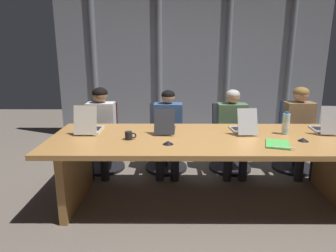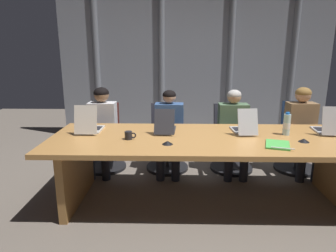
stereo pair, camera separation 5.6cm
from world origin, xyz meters
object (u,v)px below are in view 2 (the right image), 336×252
at_px(laptop_left_end, 90,126).
at_px(office_chair_left_mid, 167,145).
at_px(office_chair_left_end, 104,144).
at_px(person_left_end, 101,125).
at_px(spiral_notepad, 278,145).
at_px(person_left_mid, 169,127).
at_px(office_chair_center, 231,145).
at_px(laptop_center, 244,128).
at_px(office_chair_right_mid, 297,145).
at_px(laptop_right_mid, 327,128).
at_px(person_right_mid, 303,125).
at_px(conference_mic_middle, 304,140).
at_px(person_center, 234,127).
at_px(coffee_mug_near, 129,135).
at_px(laptop_left_mid, 165,127).
at_px(conference_mic_left_side, 167,143).
at_px(water_bottle_primary, 287,125).

xyz_separation_m(laptop_left_end, office_chair_left_mid, (0.86, 0.82, -0.47)).
distance_m(office_chair_left_end, person_left_end, 0.36).
bearing_deg(spiral_notepad, person_left_mid, 151.16).
relative_size(office_chair_left_mid, office_chair_center, 1.00).
height_order(laptop_center, office_chair_center, laptop_center).
bearing_deg(person_left_mid, office_chair_right_mid, 96.46).
relative_size(laptop_right_mid, person_left_mid, 0.37).
height_order(laptop_center, office_chair_left_end, laptop_center).
xyz_separation_m(person_right_mid, conference_mic_middle, (-0.41, -1.01, 0.10)).
bearing_deg(laptop_center, person_right_mid, -59.28).
xyz_separation_m(office_chair_left_end, office_chair_center, (1.82, -0.00, 0.00)).
relative_size(person_left_mid, person_center, 0.99).
bearing_deg(laptop_center, coffee_mug_near, 98.95).
relative_size(laptop_right_mid, spiral_notepad, 1.20).
bearing_deg(coffee_mug_near, person_left_mid, 67.09).
bearing_deg(office_chair_left_mid, office_chair_center, 83.95).
distance_m(laptop_left_mid, office_chair_left_end, 1.29).
bearing_deg(office_chair_center, coffee_mug_near, -57.85).
height_order(person_center, person_right_mid, person_right_mid).
distance_m(office_chair_left_mid, conference_mic_left_side, 1.34).
xyz_separation_m(laptop_left_mid, person_center, (0.91, 0.64, -0.16)).
height_order(laptop_left_mid, person_center, person_center).
bearing_deg(conference_mic_left_side, conference_mic_middle, 4.61).
height_order(laptop_left_end, laptop_left_mid, laptop_left_end).
bearing_deg(laptop_right_mid, office_chair_left_mid, 72.36).
height_order(person_left_end, conference_mic_left_side, person_left_end).
xyz_separation_m(laptop_left_end, laptop_left_mid, (0.86, 0.03, -0.01)).
relative_size(laptop_left_end, coffee_mug_near, 3.39).
xyz_separation_m(person_left_end, person_center, (1.80, -0.00, -0.02)).
xyz_separation_m(water_bottle_primary, spiral_notepad, (-0.22, -0.39, -0.11)).
height_order(laptop_center, conference_mic_middle, laptop_center).
xyz_separation_m(laptop_left_end, office_chair_center, (1.78, 0.82, -0.47)).
height_order(laptop_left_mid, office_chair_left_mid, laptop_left_mid).
relative_size(office_chair_right_mid, person_left_end, 0.81).
relative_size(office_chair_left_end, person_center, 0.80).
xyz_separation_m(laptop_left_end, person_center, (1.77, 0.67, -0.17)).
bearing_deg(spiral_notepad, person_right_mid, 75.01).
distance_m(office_chair_left_end, person_left_mid, 0.99).
bearing_deg(laptop_left_end, spiral_notepad, -103.35).
relative_size(laptop_right_mid, person_right_mid, 0.36).
xyz_separation_m(laptop_center, office_chair_center, (0.03, 0.81, -0.47)).
xyz_separation_m(laptop_left_end, spiral_notepad, (1.98, -0.47, -0.05)).
relative_size(office_chair_left_mid, person_right_mid, 0.78).
bearing_deg(office_chair_right_mid, person_left_mid, -75.73).
distance_m(laptop_center, coffee_mug_near, 1.29).
distance_m(laptop_center, person_center, 0.68).
xyz_separation_m(laptop_center, office_chair_right_mid, (0.96, 0.82, -0.46)).
relative_size(laptop_center, person_right_mid, 0.36).
bearing_deg(person_center, person_left_end, -90.18).
relative_size(laptop_left_end, water_bottle_primary, 1.62).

